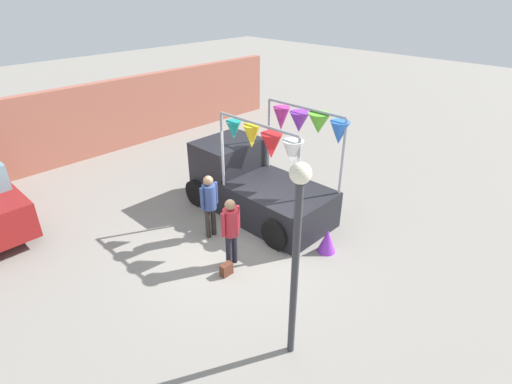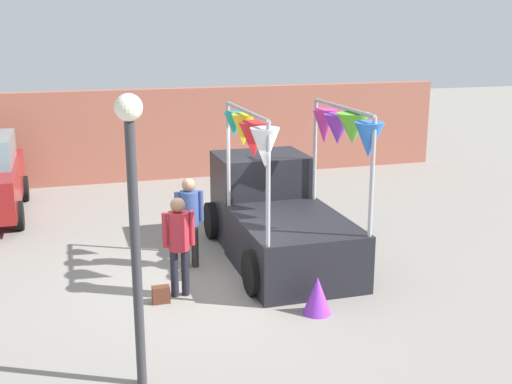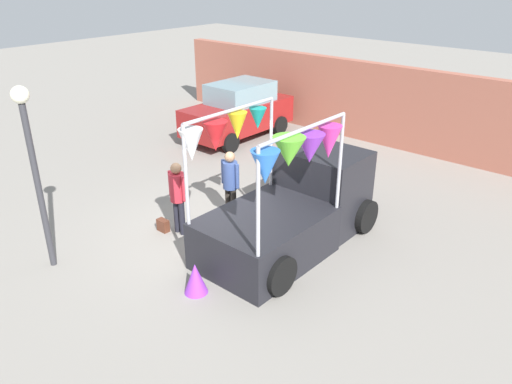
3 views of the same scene
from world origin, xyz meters
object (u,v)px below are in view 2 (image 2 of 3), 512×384
at_px(folded_kite_bundle_violet, 317,295).
at_px(vendor_truck, 277,210).
at_px(person_vendor, 189,214).
at_px(street_lamp, 133,200).
at_px(handbag, 161,295).
at_px(person_customer, 179,237).

bearing_deg(folded_kite_bundle_violet, vendor_truck, 85.11).
bearing_deg(person_vendor, vendor_truck, 5.70).
relative_size(person_vendor, street_lamp, 0.47).
distance_m(person_vendor, handbag, 1.84).
xyz_separation_m(vendor_truck, street_lamp, (-3.08, -3.93, 1.47)).
relative_size(handbag, folded_kite_bundle_violet, 0.47).
bearing_deg(person_customer, folded_kite_bundle_violet, -33.91).
bearing_deg(handbag, person_vendor, 61.85).
relative_size(person_customer, person_vendor, 0.99).
bearing_deg(folded_kite_bundle_violet, handbag, 154.38).
height_order(street_lamp, folded_kite_bundle_violet, street_lamp).
bearing_deg(vendor_truck, street_lamp, -128.08).
bearing_deg(vendor_truck, person_vendor, -174.30).
bearing_deg(person_customer, street_lamp, -110.32).
distance_m(person_vendor, folded_kite_bundle_violet, 3.01).
bearing_deg(person_customer, person_vendor, 71.43).
xyz_separation_m(person_customer, folded_kite_bundle_violet, (1.91, -1.28, -0.71)).
bearing_deg(person_vendor, folded_kite_bundle_violet, -59.07).
bearing_deg(folded_kite_bundle_violet, street_lamp, -156.29).
height_order(vendor_truck, street_lamp, street_lamp).
relative_size(street_lamp, folded_kite_bundle_violet, 6.01).
relative_size(vendor_truck, person_vendor, 2.43).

